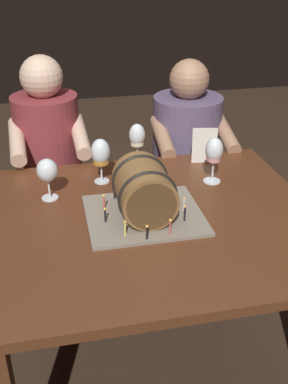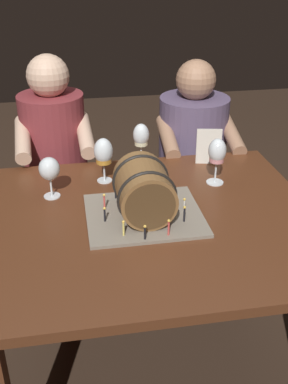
# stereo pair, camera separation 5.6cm
# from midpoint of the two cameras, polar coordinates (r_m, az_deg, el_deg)

# --- Properties ---
(ground_plane) EXTENTS (8.00, 8.00, 0.00)m
(ground_plane) POSITION_cam_midpoint_polar(r_m,az_deg,el_deg) (2.16, 1.80, -20.30)
(ground_plane) COLOR #332319
(dining_table) EXTENTS (1.20, 1.03, 0.75)m
(dining_table) POSITION_cam_midpoint_polar(r_m,az_deg,el_deg) (1.74, 2.12, -6.15)
(dining_table) COLOR #562D19
(dining_table) RESTS_ON ground
(barrel_cake) EXTENTS (0.41, 0.36, 0.21)m
(barrel_cake) POSITION_cam_midpoint_polar(r_m,az_deg,el_deg) (1.63, 0.98, -0.20)
(barrel_cake) COLOR gray
(barrel_cake) RESTS_ON dining_table
(wine_glass_amber) EXTENTS (0.08, 0.08, 0.19)m
(wine_glass_amber) POSITION_cam_midpoint_polar(r_m,az_deg,el_deg) (1.88, -4.16, 4.77)
(wine_glass_amber) COLOR white
(wine_glass_amber) RESTS_ON dining_table
(wine_glass_white) EXTENTS (0.07, 0.07, 0.19)m
(wine_glass_white) POSITION_cam_midpoint_polar(r_m,az_deg,el_deg) (2.02, 0.43, 6.75)
(wine_glass_white) COLOR white
(wine_glass_white) RESTS_ON dining_table
(wine_glass_rose) EXTENTS (0.07, 0.07, 0.19)m
(wine_glass_rose) POSITION_cam_midpoint_polar(r_m,az_deg,el_deg) (1.89, 9.82, 4.72)
(wine_glass_rose) COLOR white
(wine_glass_rose) RESTS_ON dining_table
(wine_glass_empty) EXTENTS (0.08, 0.08, 0.17)m
(wine_glass_empty) POSITION_cam_midpoint_polar(r_m,az_deg,el_deg) (1.79, -10.68, 2.71)
(wine_glass_empty) COLOR white
(wine_glass_empty) RESTS_ON dining_table
(menu_card) EXTENTS (0.11, 0.04, 0.16)m
(menu_card) POSITION_cam_midpoint_polar(r_m,az_deg,el_deg) (2.08, 8.72, 5.54)
(menu_card) COLOR silver
(menu_card) RESTS_ON dining_table
(person_seated_left) EXTENTS (0.37, 0.46, 1.18)m
(person_seated_left) POSITION_cam_midpoint_polar(r_m,az_deg,el_deg) (2.42, -9.83, 1.11)
(person_seated_left) COLOR #4C1B1E
(person_seated_left) RESTS_ON ground
(person_seated_right) EXTENTS (0.40, 0.48, 1.13)m
(person_seated_right) POSITION_cam_midpoint_polar(r_m,az_deg,el_deg) (2.51, 6.44, 2.26)
(person_seated_right) COLOR #372D40
(person_seated_right) RESTS_ON ground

